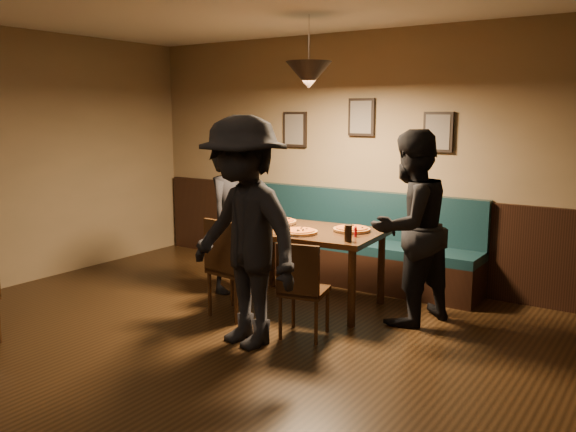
% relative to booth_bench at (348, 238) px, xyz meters
% --- Properties ---
extents(floor, '(7.00, 7.00, 0.00)m').
position_rel_booth_bench_xyz_m(floor, '(0.00, -3.20, -0.50)').
color(floor, black).
rests_on(floor, ground).
extents(wall_back, '(6.00, 0.00, 6.00)m').
position_rel_booth_bench_xyz_m(wall_back, '(0.00, 0.30, 0.90)').
color(wall_back, '#8C704F').
rests_on(wall_back, ground).
extents(wainscot, '(5.88, 0.06, 1.00)m').
position_rel_booth_bench_xyz_m(wainscot, '(0.00, 0.27, 0.00)').
color(wainscot, black).
rests_on(wainscot, ground).
extents(booth_bench, '(3.00, 0.60, 1.00)m').
position_rel_booth_bench_xyz_m(booth_bench, '(0.00, 0.00, 0.00)').
color(booth_bench, '#0F232D').
rests_on(booth_bench, ground).
extents(picture_left, '(0.32, 0.04, 0.42)m').
position_rel_booth_bench_xyz_m(picture_left, '(-0.90, 0.27, 1.20)').
color(picture_left, black).
rests_on(picture_left, wall_back).
extents(picture_center, '(0.32, 0.04, 0.42)m').
position_rel_booth_bench_xyz_m(picture_center, '(0.00, 0.27, 1.35)').
color(picture_center, black).
rests_on(picture_center, wall_back).
extents(picture_right, '(0.32, 0.04, 0.42)m').
position_rel_booth_bench_xyz_m(picture_right, '(0.90, 0.27, 1.20)').
color(picture_right, black).
rests_on(picture_right, wall_back).
extents(pendant_lamp, '(0.44, 0.44, 0.25)m').
position_rel_booth_bench_xyz_m(pendant_lamp, '(0.06, -0.95, 1.75)').
color(pendant_lamp, black).
rests_on(pendant_lamp, ceiling).
extents(dining_table, '(1.50, 1.04, 0.76)m').
position_rel_booth_bench_xyz_m(dining_table, '(0.06, -0.95, -0.12)').
color(dining_table, black).
rests_on(dining_table, floor).
extents(chair_near_left, '(0.46, 0.46, 0.94)m').
position_rel_booth_bench_xyz_m(chair_near_left, '(-0.32, -1.61, -0.03)').
color(chair_near_left, black).
rests_on(chair_near_left, floor).
extents(chair_near_right, '(0.45, 0.45, 0.84)m').
position_rel_booth_bench_xyz_m(chair_near_right, '(0.50, -1.70, -0.08)').
color(chair_near_right, black).
rests_on(chair_near_right, floor).
extents(diner_left, '(0.44, 0.61, 1.56)m').
position_rel_booth_bench_xyz_m(diner_left, '(-0.90, -1.01, 0.28)').
color(diner_left, black).
rests_on(diner_left, floor).
extents(diner_right, '(0.93, 1.04, 1.76)m').
position_rel_booth_bench_xyz_m(diner_right, '(1.09, -0.86, 0.38)').
color(diner_right, black).
rests_on(diner_right, floor).
extents(diner_front, '(1.35, 0.97, 1.88)m').
position_rel_booth_bench_xyz_m(diner_front, '(0.19, -2.12, 0.44)').
color(diner_front, black).
rests_on(diner_front, floor).
extents(pizza_a, '(0.40, 0.40, 0.04)m').
position_rel_booth_bench_xyz_m(pizza_a, '(-0.37, -0.86, 0.29)').
color(pizza_a, '#C16224').
rests_on(pizza_a, dining_table).
extents(pizza_b, '(0.41, 0.41, 0.04)m').
position_rel_booth_bench_xyz_m(pizza_b, '(0.11, -1.18, 0.28)').
color(pizza_b, orange).
rests_on(pizza_b, dining_table).
extents(pizza_c, '(0.43, 0.43, 0.04)m').
position_rel_booth_bench_xyz_m(pizza_c, '(0.46, -0.79, 0.29)').
color(pizza_c, orange).
rests_on(pizza_c, dining_table).
extents(soda_glass, '(0.07, 0.07, 0.15)m').
position_rel_booth_bench_xyz_m(soda_glass, '(0.65, -1.21, 0.34)').
color(soda_glass, black).
rests_on(soda_glass, dining_table).
extents(tabasco_bottle, '(0.03, 0.03, 0.11)m').
position_rel_booth_bench_xyz_m(tabasco_bottle, '(0.62, -1.01, 0.32)').
color(tabasco_bottle, '#A90510').
rests_on(tabasco_bottle, dining_table).
extents(napkin_a, '(0.16, 0.16, 0.01)m').
position_rel_booth_bench_xyz_m(napkin_a, '(-0.49, -0.66, 0.27)').
color(napkin_a, '#1F7428').
rests_on(napkin_a, dining_table).
extents(napkin_b, '(0.15, 0.15, 0.01)m').
position_rel_booth_bench_xyz_m(napkin_b, '(-0.55, -1.27, 0.27)').
color(napkin_b, '#1D6D2B').
rests_on(napkin_b, dining_table).
extents(cutlery_set, '(0.17, 0.05, 0.00)m').
position_rel_booth_bench_xyz_m(cutlery_set, '(0.06, -1.35, 0.27)').
color(cutlery_set, white).
rests_on(cutlery_set, dining_table).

